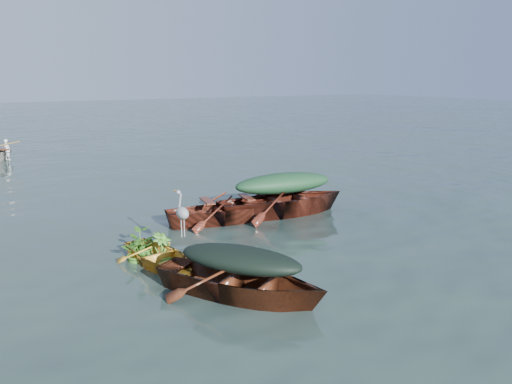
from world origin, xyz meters
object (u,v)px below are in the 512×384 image
Objects in this scene: yellow_dinghy at (161,266)px; dark_covered_boat at (240,297)px; green_tarp_boat at (283,215)px; open_wooden_boat at (227,222)px; heron at (183,219)px.

yellow_dinghy is 0.69× the size of dark_covered_boat.
dark_covered_boat is 0.79× the size of green_tarp_boat.
green_tarp_boat is (3.43, 3.70, 0.00)m from dark_covered_boat.
open_wooden_boat is at bearing 28.78° from yellow_dinghy.
dark_covered_boat and open_wooden_boat have the same top height.
yellow_dinghy is 0.54× the size of green_tarp_boat.
yellow_dinghy is at bearing 120.39° from green_tarp_boat.
yellow_dinghy is 4.37m from green_tarp_boat.
dark_covered_boat is 4.15× the size of heron.
dark_covered_boat is 5.04m from green_tarp_boat.
heron is (-1.95, -1.78, 0.80)m from open_wooden_boat.
dark_covered_boat is (0.59, -1.99, 0.00)m from yellow_dinghy.
open_wooden_boat is at bearing 30.60° from dark_covered_boat.
heron is at bearing 121.69° from green_tarp_boat.
dark_covered_boat is at bearing 144.48° from green_tarp_boat.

